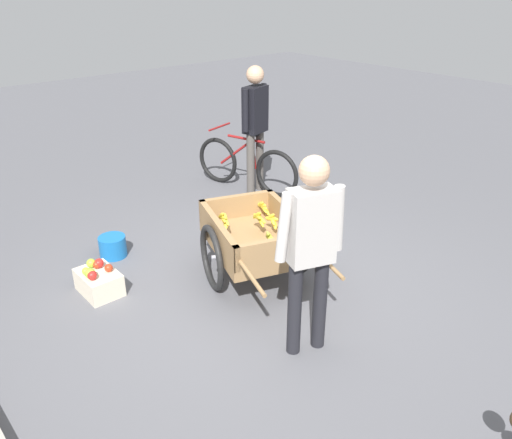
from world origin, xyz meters
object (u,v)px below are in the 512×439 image
Objects in this scene: cyclist_person at (255,118)px; mixed_fruit_crate at (99,281)px; fruit_cart at (255,239)px; plastic_bucket at (113,246)px; vendor_person at (311,241)px; bicycle at (246,165)px.

mixed_fruit_crate is at bearing 109.07° from cyclist_person.
fruit_cart is 1.06× the size of cyclist_person.
cyclist_person reaches higher than fruit_cart.
cyclist_person is 5.95× the size of plastic_bucket.
plastic_bucket is 0.71m from mixed_fruit_crate.
fruit_cart is at bearing -19.80° from vendor_person.
bicycle reaches higher than mixed_fruit_crate.
mixed_fruit_crate is at bearing 142.87° from plastic_bucket.
vendor_person is at bearing -168.73° from plastic_bucket.
fruit_cart is 2.38m from bicycle.
vendor_person is 3.54m from bicycle.
bicycle is 0.94× the size of cyclist_person.
plastic_bucket is at bearing -37.13° from mixed_fruit_crate.
mixed_fruit_crate is at bearing 112.00° from bicycle.
plastic_bucket is (-0.54, 2.32, -0.24)m from bicycle.
bicycle is 3.67× the size of mixed_fruit_crate.
fruit_cart is 1.10× the size of vendor_person.
plastic_bucket is at bearing 11.27° from vendor_person.
mixed_fruit_crate is at bearing 59.12° from fruit_cart.
vendor_person is at bearing 148.18° from bicycle.
vendor_person is at bearing 146.29° from cyclist_person.
fruit_cart reaches higher than mixed_fruit_crate.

